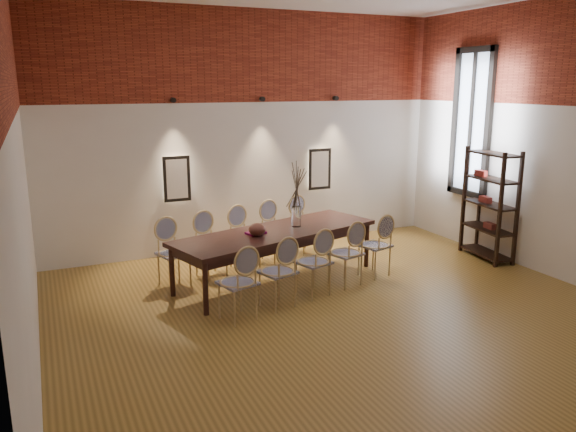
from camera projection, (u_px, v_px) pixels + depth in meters
name	position (u px, v px, depth m)	size (l,w,h in m)	color
floor	(352.00, 320.00, 6.85)	(7.00, 7.00, 0.02)	olive
wall_back	(249.00, 132.00, 9.54)	(7.00, 0.10, 4.00)	silver
wall_left	(12.00, 176.00, 4.97)	(0.10, 7.00, 4.00)	silver
brick_band_back	(249.00, 56.00, 9.19)	(7.00, 0.02, 1.50)	maroon
brick_band_left	(4.00, 29.00, 4.71)	(0.02, 7.00, 1.50)	maroon
niche_left	(176.00, 179.00, 9.09)	(0.36, 0.06, 0.66)	#FFEAC6
niche_right	(319.00, 169.00, 10.13)	(0.36, 0.06, 0.66)	#FFEAC6
spot_fixture_left	(173.00, 100.00, 8.78)	(0.08, 0.08, 0.10)	black
spot_fixture_mid	(262.00, 99.00, 9.38)	(0.08, 0.08, 0.10)	black
spot_fixture_right	(336.00, 98.00, 9.94)	(0.08, 0.08, 0.10)	black
window_glass	(472.00, 123.00, 9.51)	(0.02, 0.78, 2.38)	silver
window_frame	(471.00, 123.00, 9.50)	(0.08, 0.90, 2.50)	black
window_mullion	(471.00, 123.00, 9.50)	(0.06, 0.06, 2.40)	black
dining_table	(277.00, 256.00, 8.12)	(3.10, 1.00, 0.75)	#331814
chair_near_a	(237.00, 283.00, 6.74)	(0.44, 0.44, 0.94)	tan
chair_near_b	(277.00, 272.00, 7.13)	(0.44, 0.44, 0.94)	tan
chair_near_c	(313.00, 262.00, 7.52)	(0.44, 0.44, 0.94)	tan
chair_near_d	(345.00, 253.00, 7.91)	(0.44, 0.44, 0.94)	tan
chair_near_e	(375.00, 245.00, 8.30)	(0.44, 0.44, 0.94)	tan
chair_far_a	(174.00, 253.00, 7.90)	(0.44, 0.44, 0.94)	tan
chair_far_b	(211.00, 245.00, 8.29)	(0.44, 0.44, 0.94)	tan
chair_far_c	(245.00, 238.00, 8.68)	(0.44, 0.44, 0.94)	tan
chair_far_d	(276.00, 232.00, 9.07)	(0.44, 0.44, 0.94)	tan
chair_far_e	(305.00, 225.00, 9.46)	(0.44, 0.44, 0.94)	tan
vase	(296.00, 216.00, 8.24)	(0.14, 0.14, 0.30)	silver
dried_branches	(296.00, 186.00, 8.13)	(0.50, 0.50, 0.70)	#453727
bowl	(257.00, 230.00, 7.74)	(0.24, 0.24, 0.18)	#582C22
book	(256.00, 233.00, 7.86)	(0.26, 0.18, 0.03)	#800D52
shelving_rack	(490.00, 204.00, 9.07)	(0.38, 1.00, 1.80)	black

